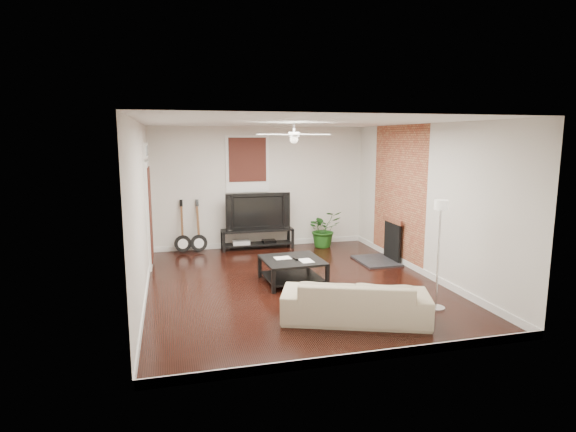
# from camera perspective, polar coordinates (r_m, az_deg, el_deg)

# --- Properties ---
(room) EXTENTS (5.01, 6.01, 2.81)m
(room) POSITION_cam_1_polar(r_m,az_deg,el_deg) (7.96, 0.72, 1.31)
(room) COLOR black
(room) RESTS_ON ground
(brick_accent) EXTENTS (0.02, 2.20, 2.80)m
(brick_accent) POSITION_cam_1_polar(r_m,az_deg,el_deg) (9.80, 13.36, 2.61)
(brick_accent) COLOR #A14C34
(brick_accent) RESTS_ON floor
(fireplace) EXTENTS (0.80, 1.10, 0.92)m
(fireplace) POSITION_cam_1_polar(r_m,az_deg,el_deg) (9.82, 11.66, -2.88)
(fireplace) COLOR black
(fireplace) RESTS_ON floor
(window_back) EXTENTS (1.00, 0.06, 1.30)m
(window_back) POSITION_cam_1_polar(r_m,az_deg,el_deg) (10.74, -5.00, 6.36)
(window_back) COLOR black
(window_back) RESTS_ON wall_back
(door_left) EXTENTS (0.08, 1.00, 2.50)m
(door_left) POSITION_cam_1_polar(r_m,az_deg,el_deg) (9.60, -16.69, 1.42)
(door_left) COLOR white
(door_left) RESTS_ON wall_left
(tv_stand) EXTENTS (1.65, 0.44, 0.46)m
(tv_stand) POSITION_cam_1_polar(r_m,az_deg,el_deg) (10.81, -3.78, -2.80)
(tv_stand) COLOR black
(tv_stand) RESTS_ON floor
(tv) EXTENTS (1.48, 0.19, 0.85)m
(tv) POSITION_cam_1_polar(r_m,az_deg,el_deg) (10.71, -3.84, 0.65)
(tv) COLOR black
(tv) RESTS_ON tv_stand
(coffee_table) EXTENTS (1.07, 1.07, 0.43)m
(coffee_table) POSITION_cam_1_polar(r_m,az_deg,el_deg) (8.31, 0.52, -6.72)
(coffee_table) COLOR black
(coffee_table) RESTS_ON floor
(sofa) EXTENTS (2.19, 1.46, 0.59)m
(sofa) POSITION_cam_1_polar(r_m,az_deg,el_deg) (6.69, 8.22, -10.14)
(sofa) COLOR #C2B091
(sofa) RESTS_ON floor
(floor_lamp) EXTENTS (0.35, 0.35, 1.66)m
(floor_lamp) POSITION_cam_1_polar(r_m,az_deg,el_deg) (7.23, 17.98, -4.60)
(floor_lamp) COLOR silver
(floor_lamp) RESTS_ON floor
(potted_plant) EXTENTS (0.88, 0.79, 0.87)m
(potted_plant) POSITION_cam_1_polar(r_m,az_deg,el_deg) (10.93, 4.41, -1.58)
(potted_plant) COLOR #1D5317
(potted_plant) RESTS_ON floor
(guitar_left) EXTENTS (0.38, 0.27, 1.21)m
(guitar_left) POSITION_cam_1_polar(r_m,az_deg,el_deg) (10.54, -12.86, -1.28)
(guitar_left) COLOR black
(guitar_left) RESTS_ON floor
(guitar_right) EXTENTS (0.39, 0.29, 1.21)m
(guitar_right) POSITION_cam_1_polar(r_m,az_deg,el_deg) (10.52, -10.95, -1.23)
(guitar_right) COLOR black
(guitar_right) RESTS_ON floor
(ceiling_fan) EXTENTS (1.24, 1.24, 0.32)m
(ceiling_fan) POSITION_cam_1_polar(r_m,az_deg,el_deg) (7.88, 0.73, 9.98)
(ceiling_fan) COLOR white
(ceiling_fan) RESTS_ON ceiling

